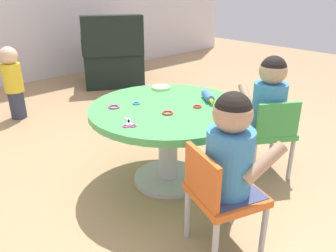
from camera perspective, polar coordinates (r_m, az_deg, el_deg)
name	(u,v)px	position (r m, az deg, el deg)	size (l,w,h in m)	color
ground_plane	(168,180)	(2.25, 0.00, -9.04)	(10.00, 10.00, 0.00)	tan
craft_table	(168,124)	(2.06, 0.00, 0.38)	(0.95, 0.95, 0.51)	silver
child_chair_left	(220,195)	(1.59, 8.74, -11.34)	(0.38, 0.38, 0.54)	#B7B7BC
seated_child_left	(231,149)	(1.49, 10.56, -3.76)	(0.41, 0.37, 0.51)	#3F4772
child_chair_right	(268,132)	(2.28, 16.53, -0.92)	(0.41, 0.41, 0.54)	#B7B7BC
seated_child_right	(270,96)	(2.23, 16.73, 4.80)	(0.41, 0.44, 0.51)	#3F4772
armchair_dark	(113,59)	(4.35, -9.31, 11.09)	(0.96, 0.97, 0.85)	black
toddler_standing	(13,81)	(3.43, -24.65, 6.92)	(0.17, 0.17, 0.67)	#33384C
rolling_pin	(208,96)	(2.14, 6.72, 4.98)	(0.15, 0.20, 0.05)	#3F72CC
craft_scissors	(129,124)	(1.77, -6.56, 0.35)	(0.12, 0.14, 0.01)	silver
playdough_blob_0	(161,88)	(2.36, -1.18, 6.49)	(0.13, 0.13, 0.02)	#B2E58C
cookie_cutter_0	(168,113)	(1.91, -0.08, 2.23)	(0.07, 0.07, 0.01)	red
cookie_cutter_1	(136,103)	(2.07, -5.36, 3.85)	(0.05, 0.05, 0.01)	#3F99D8
cookie_cutter_2	(114,107)	(2.02, -9.12, 3.21)	(0.07, 0.07, 0.01)	#D83FA5
cookie_cutter_3	(197,106)	(2.01, 4.97, 3.31)	(0.05, 0.05, 0.01)	red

